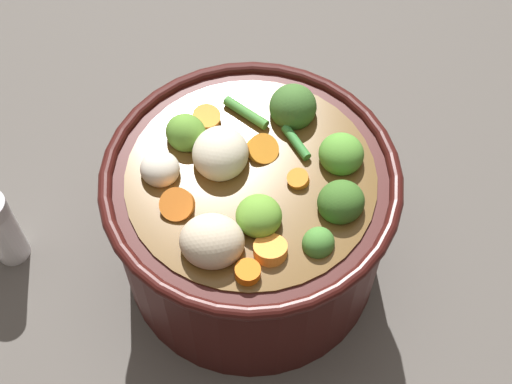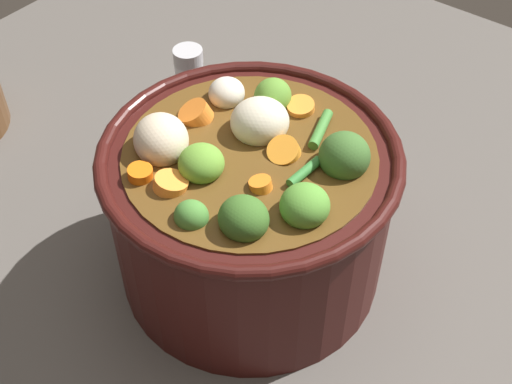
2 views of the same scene
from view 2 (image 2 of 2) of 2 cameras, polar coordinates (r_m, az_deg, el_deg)
ground_plane at (r=0.67m, az=-0.43°, el=-6.04°), size 1.10×1.10×0.00m
cooking_pot at (r=0.61m, az=-0.48°, el=-1.36°), size 0.25×0.25×0.18m
salt_shaker at (r=0.81m, az=-5.43°, el=8.86°), size 0.03×0.03×0.09m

